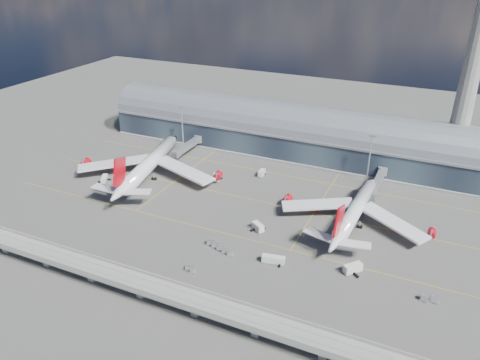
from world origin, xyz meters
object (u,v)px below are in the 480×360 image
at_px(airliner_left, 148,165).
at_px(cargo_train_0, 190,269).
at_px(service_truck_4, 262,173).
at_px(cargo_train_2, 430,299).
at_px(service_truck_5, 216,177).
at_px(airliner_right, 355,212).
at_px(cargo_train_1, 220,248).
at_px(service_truck_2, 273,260).
at_px(service_truck_1, 258,227).
at_px(control_tower, 471,72).
at_px(service_truck_0, 104,179).
at_px(floodlight_mast_left, 182,129).
at_px(floodlight_mast_right, 369,160).
at_px(service_truck_3, 353,268).

relative_size(airliner_left, cargo_train_0, 15.84).
bearing_deg(service_truck_4, cargo_train_2, -41.85).
distance_m(airliner_left, service_truck_5, 33.81).
distance_m(airliner_right, cargo_train_1, 57.25).
relative_size(airliner_left, service_truck_5, 12.21).
relative_size(service_truck_2, cargo_train_2, 1.42).
bearing_deg(service_truck_1, service_truck_2, -109.71).
xyz_separation_m(control_tower, cargo_train_2, (-0.49, -101.52, -50.62)).
relative_size(airliner_right, service_truck_4, 12.19).
relative_size(cargo_train_0, cargo_train_1, 0.37).
bearing_deg(airliner_right, control_tower, 65.64).
height_order(service_truck_0, service_truck_2, service_truck_2).
relative_size(airliner_right, service_truck_0, 9.67).
xyz_separation_m(floodlight_mast_left, airliner_left, (1.37, -35.48, -6.95)).
xyz_separation_m(floodlight_mast_right, service_truck_2, (-17.92, -75.34, -12.09)).
bearing_deg(service_truck_2, airliner_right, -37.28).
bearing_deg(service_truck_3, service_truck_2, -124.32).
height_order(service_truck_5, cargo_train_1, service_truck_5).
bearing_deg(control_tower, cargo_train_1, -125.50).
bearing_deg(service_truck_1, service_truck_5, 80.25).
xyz_separation_m(floodlight_mast_left, service_truck_2, (82.08, -75.34, -12.09)).
bearing_deg(airliner_right, cargo_train_0, -126.02).
xyz_separation_m(service_truck_5, cargo_train_2, (101.70, -49.33, -0.47)).
distance_m(control_tower, floodlight_mast_right, 58.76).
bearing_deg(service_truck_2, cargo_train_2, -98.18).
relative_size(floodlight_mast_right, cargo_train_0, 5.34).
distance_m(control_tower, floodlight_mast_left, 143.01).
height_order(control_tower, service_truck_4, control_tower).
bearing_deg(floodlight_mast_left, cargo_train_1, -51.26).
height_order(service_truck_0, cargo_train_0, service_truck_0).
distance_m(airliner_left, service_truck_2, 90.16).
xyz_separation_m(control_tower, service_truck_4, (-84.05, -38.48, -50.12)).
bearing_deg(airliner_left, service_truck_5, 7.94).
relative_size(service_truck_4, service_truck_5, 0.86).
bearing_deg(service_truck_4, floodlight_mast_left, 163.56).
xyz_separation_m(airliner_right, service_truck_3, (6.86, -32.39, -3.72)).
distance_m(service_truck_4, cargo_train_2, 104.67).
relative_size(floodlight_mast_left, airliner_left, 0.34).
distance_m(cargo_train_1, cargo_train_2, 73.65).
xyz_separation_m(airliner_right, cargo_train_0, (-44.47, -55.35, -4.58)).
distance_m(floodlight_mast_left, cargo_train_0, 109.03).
relative_size(service_truck_4, cargo_train_0, 1.12).
bearing_deg(service_truck_2, floodlight_mast_left, 37.29).
bearing_deg(airliner_left, floodlight_mast_left, 80.39).
bearing_deg(cargo_train_2, service_truck_4, 63.42).
bearing_deg(cargo_train_2, cargo_train_1, 102.30).
bearing_deg(service_truck_0, cargo_train_2, -37.09).
relative_size(airliner_left, cargo_train_1, 5.91).
relative_size(control_tower, service_truck_0, 15.21).
bearing_deg(service_truck_0, service_truck_5, -1.28).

